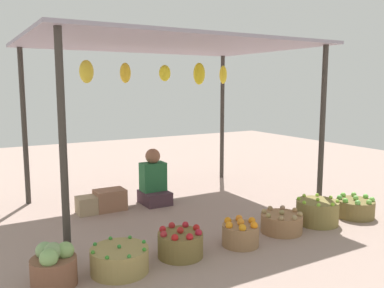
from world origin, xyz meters
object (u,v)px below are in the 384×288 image
Objects in this scene: basket_limes at (317,212)px; wooden_crate_stacked_rear at (94,204)px; basket_cabbages at (54,266)px; basket_green_apples at (355,208)px; vendor_person at (154,183)px; basket_oranges at (241,234)px; basket_red_apples at (180,244)px; basket_potatoes at (281,223)px; basket_green_chilies at (120,260)px; wooden_crate_near_vendor at (110,200)px.

wooden_crate_stacked_rear is (-2.21, 1.77, -0.03)m from basket_limes.
basket_green_apples is (3.69, -0.06, -0.05)m from basket_cabbages.
basket_cabbages is 1.98m from wooden_crate_stacked_rear.
basket_cabbages is (-1.74, -1.78, -0.13)m from vendor_person.
basket_oranges is at bearing -176.16° from basket_limes.
basket_green_apples is at bearing -1.21° from basket_red_apples.
basket_limes reaches higher than basket_potatoes.
basket_green_apples reaches higher than basket_green_chilies.
wooden_crate_stacked_rear is at bearing 141.22° from basket_limes.
basket_red_apples is 2.50m from basket_green_apples.
wooden_crate_stacked_rear is (0.87, 1.78, -0.05)m from basket_cabbages.
basket_green_chilies is 1.31× the size of wooden_crate_near_vendor.
basket_green_apples is (1.18, -0.06, 0.01)m from basket_potatoes.
basket_green_chilies reaches higher than wooden_crate_stacked_rear.
basket_red_apples is at bearing -86.97° from wooden_crate_near_vendor.
wooden_crate_near_vendor is (-0.77, 1.87, 0.02)m from basket_oranges.
basket_red_apples is 0.89× the size of basket_limes.
basket_green_apples is 1.18× the size of wooden_crate_near_vendor.
wooden_crate_near_vendor is 0.92× the size of wooden_crate_stacked_rear.
basket_green_apples is at bearing -43.33° from vendor_person.
basket_red_apples is 0.68m from basket_oranges.
vendor_person is 2.49m from basket_cabbages.
wooden_crate_stacked_rear is (-0.87, -0.00, -0.19)m from vendor_person.
basket_green_apples is 3.36m from wooden_crate_stacked_rear.
basket_red_apples reaches higher than wooden_crate_near_vendor.
basket_cabbages is 1.19m from basket_red_apples.
basket_red_apples is at bearing 174.07° from basket_oranges.
vendor_person is 0.89m from wooden_crate_stacked_rear.
basket_red_apples is at bearing -0.50° from basket_cabbages.
basket_oranges is 2.02m from wooden_crate_near_vendor.
wooden_crate_stacked_rear is at bearing 100.22° from basket_red_apples.
wooden_crate_near_vendor is (-1.41, 1.79, 0.03)m from basket_potatoes.
basket_oranges reaches higher than basket_potatoes.
basket_green_apples reaches higher than wooden_crate_stacked_rear.
vendor_person is at bearing 136.67° from basket_green_apples.
basket_limes is 0.61m from basket_green_apples.
basket_oranges reaches higher than basket_green_apples.
basket_green_apples is at bearing -3.02° from basket_potatoes.
basket_limes is (1.21, 0.08, 0.02)m from basket_oranges.
basket_green_apples is at bearing -5.97° from basket_limes.
vendor_person is 2.23m from basket_limes.
wooden_crate_near_vendor is at bearing 144.48° from basket_green_apples.
vendor_person is at bearing 0.07° from wooden_crate_stacked_rear.
basket_oranges is (0.13, -1.86, -0.18)m from vendor_person.
vendor_person is 2.17m from basket_green_chilies.
basket_potatoes is 1.18m from basket_green_apples.
wooden_crate_near_vendor is at bearing 2.73° from wooden_crate_stacked_rear.
basket_red_apples reaches higher than basket_green_chilies.
basket_cabbages reaches higher than basket_oranges.
vendor_person reaches higher than basket_green_chilies.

